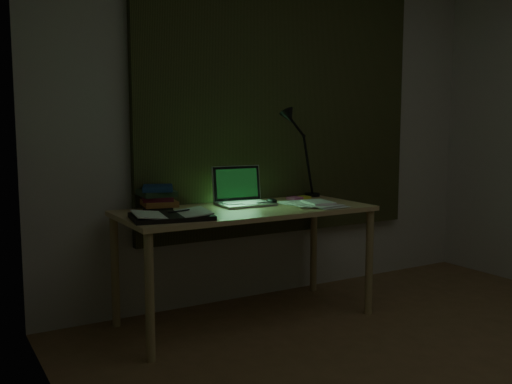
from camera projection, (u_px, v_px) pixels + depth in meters
wall_back at (280, 120)px, 4.04m from camera, size 3.50×0.00×2.50m
wall_left at (128, 113)px, 1.45m from camera, size 0.00×4.00×2.50m
curtain at (283, 91)px, 3.98m from camera, size 2.20×0.06×2.00m
desk at (246, 265)px, 3.53m from camera, size 1.55×0.68×0.71m
laptop at (246, 186)px, 3.60m from camera, size 0.36×0.40×0.24m
open_textbook at (171, 215)px, 3.11m from camera, size 0.47×0.37×0.04m
book_stack at (158, 197)px, 3.41m from camera, size 0.24×0.27×0.15m
loose_papers at (310, 204)px, 3.63m from camera, size 0.34×0.36×0.02m
mouse at (272, 201)px, 3.67m from camera, size 0.08×0.11×0.04m
sticky_yellow at (303, 197)px, 3.95m from camera, size 0.09×0.09×0.02m
sticky_pink at (295, 198)px, 3.89m from camera, size 0.10×0.10×0.02m
desk_lamp at (313, 155)px, 4.04m from camera, size 0.41×0.33×0.58m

